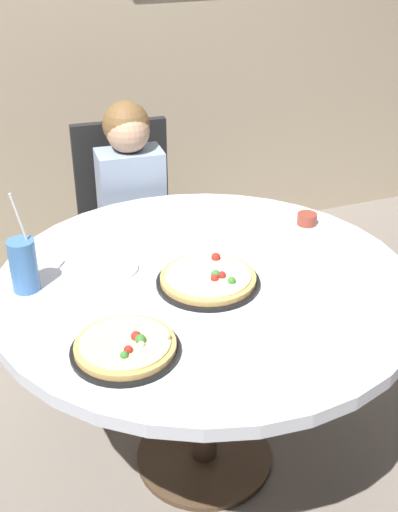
% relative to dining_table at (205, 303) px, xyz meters
% --- Properties ---
extents(ground_plane, '(8.00, 8.00, 0.00)m').
position_rel_dining_table_xyz_m(ground_plane, '(0.00, 0.00, -0.66)').
color(ground_plane, slate).
extents(dining_table, '(1.28, 1.28, 0.75)m').
position_rel_dining_table_xyz_m(dining_table, '(0.00, 0.00, 0.00)').
color(dining_table, silver).
rests_on(dining_table, ground_plane).
extents(chair_wooden, '(0.43, 0.43, 0.95)m').
position_rel_dining_table_xyz_m(chair_wooden, '(0.01, 0.90, -0.13)').
color(chair_wooden, black).
rests_on(chair_wooden, ground_plane).
extents(diner_child, '(0.28, 0.42, 1.08)m').
position_rel_dining_table_xyz_m(diner_child, '(-0.01, 0.72, -0.18)').
color(diner_child, '#3F4766').
rests_on(diner_child, ground_plane).
extents(pizza_veggie, '(0.31, 0.31, 0.05)m').
position_rel_dining_table_xyz_m(pizza_veggie, '(-0.00, -0.04, 0.11)').
color(pizza_veggie, black).
rests_on(pizza_veggie, dining_table).
extents(pizza_cheese, '(0.28, 0.28, 0.05)m').
position_rel_dining_table_xyz_m(pizza_cheese, '(-0.32, -0.27, 0.11)').
color(pizza_cheese, black).
rests_on(pizza_cheese, dining_table).
extents(soda_cup, '(0.08, 0.08, 0.31)m').
position_rel_dining_table_xyz_m(soda_cup, '(-0.51, 0.13, 0.17)').
color(soda_cup, '#3F72B2').
rests_on(soda_cup, dining_table).
extents(sauce_bowl, '(0.07, 0.07, 0.04)m').
position_rel_dining_table_xyz_m(sauce_bowl, '(0.47, 0.21, 0.11)').
color(sauce_bowl, brown).
rests_on(sauce_bowl, dining_table).
extents(plate_small, '(0.18, 0.18, 0.01)m').
position_rel_dining_table_xyz_m(plate_small, '(-0.26, 0.16, 0.10)').
color(plate_small, white).
rests_on(plate_small, dining_table).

